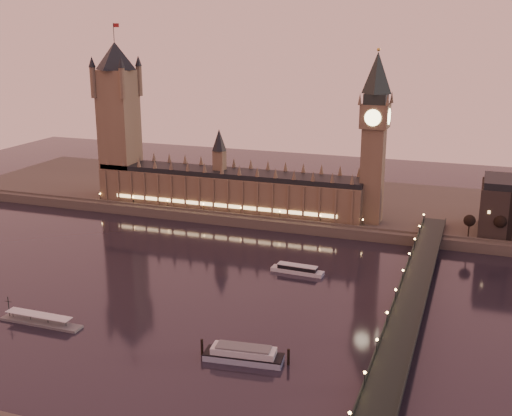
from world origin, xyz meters
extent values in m
plane|color=black|center=(0.00, 0.00, 0.00)|extent=(700.00, 700.00, 0.00)
cube|color=#423D35|center=(30.00, 165.00, 3.00)|extent=(560.00, 130.00, 6.00)
cube|color=brown|center=(-40.00, 121.00, 17.00)|extent=(180.00, 26.00, 22.00)
cube|color=black|center=(-40.00, 121.00, 29.60)|extent=(180.00, 22.00, 3.20)
cube|color=#FFCC7F|center=(-40.00, 107.50, 11.00)|extent=(153.00, 0.25, 2.20)
cube|color=brown|center=(-120.00, 121.00, 50.00)|extent=(22.00, 22.00, 88.00)
cone|color=black|center=(-120.00, 121.00, 103.00)|extent=(31.68, 31.68, 18.00)
cylinder|color=black|center=(-120.00, 121.00, 118.00)|extent=(0.44, 0.44, 12.00)
cube|color=maroon|center=(-117.80, 121.00, 122.50)|extent=(4.00, 0.15, 2.50)
cube|color=brown|center=(54.00, 121.00, 35.00)|extent=(13.00, 13.00, 58.00)
cube|color=brown|center=(54.00, 121.00, 71.00)|extent=(16.00, 16.00, 14.00)
cylinder|color=#FFEAA5|center=(54.00, 112.82, 71.00)|extent=(9.60, 0.35, 9.60)
cylinder|color=#FFEAA5|center=(45.82, 121.00, 71.00)|extent=(0.35, 9.60, 9.60)
cube|color=black|center=(54.00, 121.00, 81.00)|extent=(13.00, 13.00, 6.00)
cone|color=black|center=(54.00, 121.00, 96.00)|extent=(17.68, 17.68, 24.00)
sphere|color=gold|center=(54.00, 121.00, 109.00)|extent=(2.00, 2.00, 2.00)
cube|color=black|center=(92.00, 0.00, 8.00)|extent=(13.00, 260.00, 2.00)
cube|color=black|center=(85.70, 0.00, 9.50)|extent=(0.60, 260.00, 1.00)
cube|color=black|center=(98.30, 0.00, 9.50)|extent=(0.60, 260.00, 1.00)
cylinder|color=black|center=(113.30, 109.00, 11.00)|extent=(0.70, 0.70, 10.00)
sphere|color=black|center=(113.30, 109.00, 16.22)|extent=(6.67, 6.67, 6.67)
cylinder|color=black|center=(128.86, 109.00, 11.00)|extent=(0.70, 0.70, 10.00)
sphere|color=black|center=(128.86, 109.00, 16.22)|extent=(6.67, 6.67, 6.67)
cube|color=silver|center=(31.65, 37.93, 1.00)|extent=(27.59, 7.26, 2.00)
cube|color=black|center=(31.65, 37.93, 3.01)|extent=(20.44, 5.85, 2.00)
cube|color=silver|center=(31.65, 37.93, 4.19)|extent=(21.00, 6.11, 0.36)
cube|color=#8E9DB5|center=(37.50, -55.18, 1.22)|extent=(30.78, 11.74, 2.44)
cube|color=black|center=(37.50, -55.18, 2.67)|extent=(30.78, 11.74, 0.47)
cube|color=silver|center=(37.50, -55.18, 4.13)|extent=(25.08, 10.18, 2.44)
cube|color=#595B5E|center=(37.50, -55.18, 5.68)|extent=(21.25, 8.83, 0.66)
cylinder|color=black|center=(20.72, -56.06, 3.19)|extent=(1.03, 1.03, 6.38)
cylinder|color=black|center=(54.29, -52.30, 3.19)|extent=(1.03, 1.03, 6.38)
cube|color=#595B5E|center=(-54.71, -54.98, 0.54)|extent=(37.92, 6.32, 1.08)
cube|color=silver|center=(-55.61, -54.98, 4.11)|extent=(30.69, 5.42, 0.27)
cylinder|color=black|center=(-70.96, -54.98, 5.60)|extent=(0.36, 0.36, 9.03)
cylinder|color=black|center=(-70.96, -54.98, 7.85)|extent=(3.61, 0.22, 0.22)
camera|label=1|loc=(115.17, -258.25, 121.82)|focal=45.00mm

